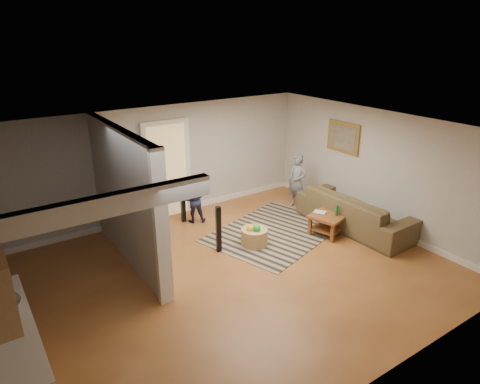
% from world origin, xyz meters
% --- Properties ---
extents(ground, '(7.50, 7.50, 0.00)m').
position_xyz_m(ground, '(0.00, 0.00, 0.00)').
color(ground, brown).
rests_on(ground, ground).
extents(room_shell, '(7.54, 6.02, 2.52)m').
position_xyz_m(room_shell, '(-1.07, 0.43, 1.46)').
color(room_shell, '#A29E9B').
rests_on(room_shell, ground).
extents(area_rug, '(3.19, 2.71, 0.01)m').
position_xyz_m(area_rug, '(1.74, 0.88, 0.01)').
color(area_rug, black).
rests_on(area_rug, ground).
extents(sofa, '(1.07, 2.62, 0.76)m').
position_xyz_m(sofa, '(3.30, 0.11, 0.00)').
color(sofa, '#4E4827').
rests_on(sofa, ground).
extents(coffee_table, '(1.24, 0.93, 0.65)m').
position_xyz_m(coffee_table, '(2.81, 0.28, 0.34)').
color(coffee_table, brown).
rests_on(coffee_table, ground).
extents(tv_console, '(0.95, 1.45, 1.17)m').
position_xyz_m(tv_console, '(-0.74, 2.19, 0.78)').
color(tv_console, brown).
rests_on(tv_console, ground).
extents(speaker_left, '(0.11, 0.11, 0.93)m').
position_xyz_m(speaker_left, '(0.33, 0.83, 0.46)').
color(speaker_left, black).
rests_on(speaker_left, ground).
extents(speaker_right, '(0.10, 0.10, 0.90)m').
position_xyz_m(speaker_right, '(0.40, 2.45, 0.45)').
color(speaker_right, black).
rests_on(speaker_right, ground).
extents(toy_basket, '(0.52, 0.52, 0.47)m').
position_xyz_m(toy_basket, '(1.04, 0.66, 0.19)').
color(toy_basket, '#A18545').
rests_on(toy_basket, ground).
extents(child, '(0.40, 0.53, 1.30)m').
position_xyz_m(child, '(3.00, 1.66, 0.00)').
color(child, slate).
rests_on(child, ground).
extents(toddler, '(0.62, 0.56, 1.03)m').
position_xyz_m(toddler, '(0.60, 2.30, 0.00)').
color(toddler, '#1B1D38').
rests_on(toddler, ground).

